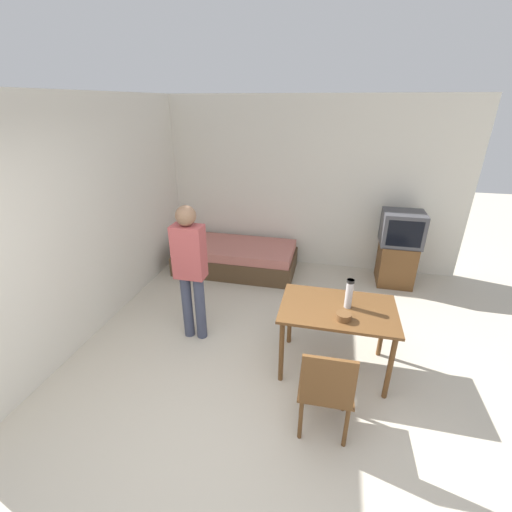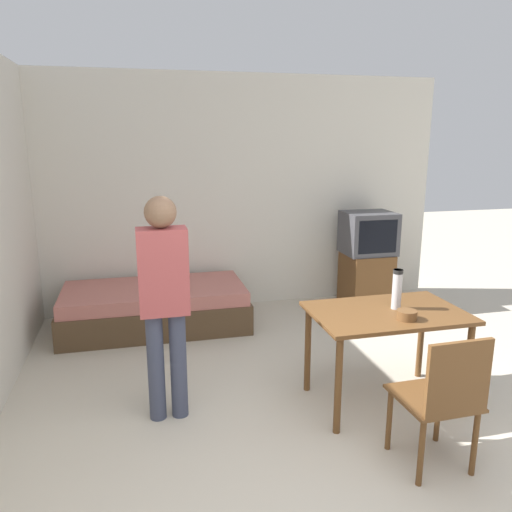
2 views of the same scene
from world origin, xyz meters
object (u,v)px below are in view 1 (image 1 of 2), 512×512
object	(u,v)px
tv	(398,248)
dining_table	(337,316)
daybed	(236,258)
wooden_chair	(326,388)
person_standing	(190,265)
mate_bowl	(344,316)
thermos_flask	(349,292)

from	to	relation	value
tv	dining_table	distance (m)	2.30
dining_table	daybed	bearing A→B (deg)	129.43
daybed	wooden_chair	world-z (taller)	wooden_chair
person_standing	dining_table	bearing A→B (deg)	-6.26
person_standing	daybed	bearing A→B (deg)	90.40
wooden_chair	mate_bowl	distance (m)	0.71
wooden_chair	thermos_flask	world-z (taller)	thermos_flask
tv	wooden_chair	xyz separation A→B (m)	(-0.94, -2.96, -0.07)
daybed	dining_table	xyz separation A→B (m)	(1.63, -1.98, 0.42)
tv	daybed	bearing A→B (deg)	-176.91
wooden_chair	person_standing	xyz separation A→B (m)	(-1.56, 1.02, 0.43)
tv	dining_table	bearing A→B (deg)	-112.49
wooden_chair	dining_table	bearing A→B (deg)	85.78
wooden_chair	thermos_flask	bearing A→B (deg)	80.28
thermos_flask	mate_bowl	xyz separation A→B (m)	(-0.04, -0.23, -0.13)
daybed	thermos_flask	size ratio (longest dim) A/B	6.37
daybed	person_standing	xyz separation A→B (m)	(0.01, -1.81, 0.72)
tv	thermos_flask	size ratio (longest dim) A/B	3.75
daybed	dining_table	bearing A→B (deg)	-50.57
tv	wooden_chair	size ratio (longest dim) A/B	1.27
dining_table	thermos_flask	bearing A→B (deg)	20.32
tv	person_standing	world-z (taller)	person_standing
dining_table	mate_bowl	world-z (taller)	mate_bowl
thermos_flask	person_standing	bearing A→B (deg)	175.14
dining_table	mate_bowl	distance (m)	0.24
tv	person_standing	size ratio (longest dim) A/B	0.70
tv	dining_table	world-z (taller)	tv
daybed	mate_bowl	world-z (taller)	mate_bowl
person_standing	mate_bowl	distance (m)	1.72
thermos_flask	daybed	bearing A→B (deg)	131.36
thermos_flask	mate_bowl	distance (m)	0.26
dining_table	wooden_chair	size ratio (longest dim) A/B	1.25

